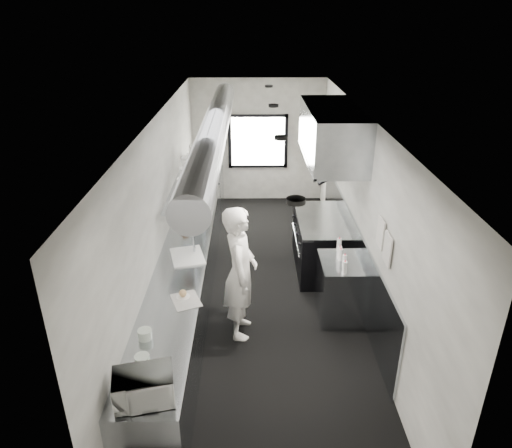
{
  "coord_description": "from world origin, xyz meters",
  "views": [
    {
      "loc": [
        -0.16,
        -6.49,
        4.18
      ],
      "look_at": [
        -0.09,
        -0.2,
        1.27
      ],
      "focal_mm": 32.89,
      "sensor_mm": 36.0,
      "label": 1
    }
  ],
  "objects_px": {
    "pass_shelf": "(190,180)",
    "squeeze_bottle_c": "(340,255)",
    "line_cook": "(240,273)",
    "squeeze_bottle_d": "(339,252)",
    "deli_tub_a": "(142,360)",
    "cutting_board": "(187,256)",
    "prep_counter": "(185,282)",
    "squeeze_bottle_a": "(345,268)",
    "far_work_table": "(206,193)",
    "exhaust_hood": "(332,134)",
    "small_plate": "(183,297)",
    "knife_block": "(183,219)",
    "plate_stack_b": "(187,177)",
    "bottle_station": "(341,289)",
    "range": "(321,244)",
    "squeeze_bottle_e": "(339,245)",
    "microwave": "(143,387)",
    "plate_stack_a": "(185,187)",
    "deli_tub_b": "(145,334)",
    "squeeze_bottle_b": "(344,260)",
    "plate_stack_c": "(188,166)",
    "plate_stack_d": "(195,154)"
  },
  "relations": [
    {
      "from": "line_cook",
      "to": "squeeze_bottle_d",
      "type": "xyz_separation_m",
      "value": [
        1.41,
        0.48,
        0.04
      ]
    },
    {
      "from": "plate_stack_b",
      "to": "squeeze_bottle_d",
      "type": "height_order",
      "value": "plate_stack_b"
    },
    {
      "from": "plate_stack_a",
      "to": "plate_stack_b",
      "type": "relative_size",
      "value": 0.86
    },
    {
      "from": "range",
      "to": "squeeze_bottle_c",
      "type": "bearing_deg",
      "value": -87.21
    },
    {
      "from": "small_plate",
      "to": "squeeze_bottle_a",
      "type": "relative_size",
      "value": 0.9
    },
    {
      "from": "deli_tub_a",
      "to": "squeeze_bottle_e",
      "type": "xyz_separation_m",
      "value": [
        2.4,
        2.41,
        0.05
      ]
    },
    {
      "from": "exhaust_hood",
      "to": "plate_stack_c",
      "type": "distance_m",
      "value": 2.45
    },
    {
      "from": "range",
      "to": "plate_stack_d",
      "type": "height_order",
      "value": "plate_stack_d"
    },
    {
      "from": "small_plate",
      "to": "squeeze_bottle_d",
      "type": "height_order",
      "value": "squeeze_bottle_d"
    },
    {
      "from": "deli_tub_a",
      "to": "plate_stack_a",
      "type": "height_order",
      "value": "plate_stack_a"
    },
    {
      "from": "range",
      "to": "pass_shelf",
      "type": "bearing_deg",
      "value": 172.33
    },
    {
      "from": "exhaust_hood",
      "to": "far_work_table",
      "type": "distance_m",
      "value": 3.88
    },
    {
      "from": "deli_tub_b",
      "to": "line_cook",
      "type": "bearing_deg",
      "value": 51.9
    },
    {
      "from": "cutting_board",
      "to": "squeeze_bottle_a",
      "type": "xyz_separation_m",
      "value": [
        2.18,
        -0.5,
        0.08
      ]
    },
    {
      "from": "squeeze_bottle_c",
      "to": "exhaust_hood",
      "type": "bearing_deg",
      "value": 90.32
    },
    {
      "from": "squeeze_bottle_a",
      "to": "squeeze_bottle_b",
      "type": "distance_m",
      "value": 0.22
    },
    {
      "from": "range",
      "to": "squeeze_bottle_a",
      "type": "height_order",
      "value": "squeeze_bottle_a"
    },
    {
      "from": "pass_shelf",
      "to": "squeeze_bottle_c",
      "type": "height_order",
      "value": "pass_shelf"
    },
    {
      "from": "cutting_board",
      "to": "squeeze_bottle_a",
      "type": "relative_size",
      "value": 3.15
    },
    {
      "from": "line_cook",
      "to": "microwave",
      "type": "height_order",
      "value": "line_cook"
    },
    {
      "from": "far_work_table",
      "to": "squeeze_bottle_c",
      "type": "relative_size",
      "value": 6.63
    },
    {
      "from": "microwave",
      "to": "deli_tub_b",
      "type": "bearing_deg",
      "value": 88.54
    },
    {
      "from": "deli_tub_a",
      "to": "cutting_board",
      "type": "bearing_deg",
      "value": 85.47
    },
    {
      "from": "bottle_station",
      "to": "cutting_board",
      "type": "bearing_deg",
      "value": 175.71
    },
    {
      "from": "prep_counter",
      "to": "squeeze_bottle_a",
      "type": "bearing_deg",
      "value": -13.35
    },
    {
      "from": "squeeze_bottle_b",
      "to": "cutting_board",
      "type": "bearing_deg",
      "value": 172.72
    },
    {
      "from": "bottle_station",
      "to": "deli_tub_a",
      "type": "xyz_separation_m",
      "value": [
        -2.41,
        -2.08,
        0.5
      ]
    },
    {
      "from": "small_plate",
      "to": "knife_block",
      "type": "bearing_deg",
      "value": 97.12
    },
    {
      "from": "deli_tub_b",
      "to": "knife_block",
      "type": "relative_size",
      "value": 0.7
    },
    {
      "from": "range",
      "to": "small_plate",
      "type": "relative_size",
      "value": 9.37
    },
    {
      "from": "far_work_table",
      "to": "squeeze_bottle_a",
      "type": "bearing_deg",
      "value": -62.07
    },
    {
      "from": "squeeze_bottle_d",
      "to": "knife_block",
      "type": "bearing_deg",
      "value": 153.76
    },
    {
      "from": "exhaust_hood",
      "to": "cutting_board",
      "type": "height_order",
      "value": "exhaust_hood"
    },
    {
      "from": "exhaust_hood",
      "to": "line_cook",
      "type": "relative_size",
      "value": 1.16
    },
    {
      "from": "prep_counter",
      "to": "line_cook",
      "type": "height_order",
      "value": "line_cook"
    },
    {
      "from": "knife_block",
      "to": "plate_stack_b",
      "type": "xyz_separation_m",
      "value": [
        0.1,
        0.04,
        0.71
      ]
    },
    {
      "from": "range",
      "to": "plate_stack_a",
      "type": "distance_m",
      "value": 2.57
    },
    {
      "from": "knife_block",
      "to": "plate_stack_b",
      "type": "distance_m",
      "value": 0.72
    },
    {
      "from": "far_work_table",
      "to": "line_cook",
      "type": "relative_size",
      "value": 0.63
    },
    {
      "from": "prep_counter",
      "to": "knife_block",
      "type": "relative_size",
      "value": 27.39
    },
    {
      "from": "exhaust_hood",
      "to": "plate_stack_c",
      "type": "bearing_deg",
      "value": 169.34
    },
    {
      "from": "prep_counter",
      "to": "deli_tub_b",
      "type": "xyz_separation_m",
      "value": [
        -0.17,
        -1.86,
        0.51
      ]
    },
    {
      "from": "pass_shelf",
      "to": "squeeze_bottle_c",
      "type": "bearing_deg",
      "value": -35.9
    },
    {
      "from": "line_cook",
      "to": "deli_tub_a",
      "type": "bearing_deg",
      "value": 151.71
    },
    {
      "from": "cutting_board",
      "to": "squeeze_bottle_c",
      "type": "bearing_deg",
      "value": -3.37
    },
    {
      "from": "bottle_station",
      "to": "prep_counter",
      "type": "bearing_deg",
      "value": 175.03
    },
    {
      "from": "deli_tub_a",
      "to": "plate_stack_b",
      "type": "height_order",
      "value": "plate_stack_b"
    },
    {
      "from": "deli_tub_a",
      "to": "deli_tub_b",
      "type": "distance_m",
      "value": 0.42
    },
    {
      "from": "range",
      "to": "deli_tub_a",
      "type": "distance_m",
      "value": 4.2
    },
    {
      "from": "squeeze_bottle_a",
      "to": "squeeze_bottle_e",
      "type": "height_order",
      "value": "squeeze_bottle_e"
    }
  ]
}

